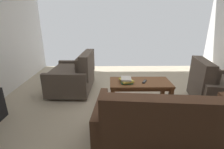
# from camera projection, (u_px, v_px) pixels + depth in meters

# --- Properties ---
(ground_plane) EXTENTS (5.51, 5.67, 0.01)m
(ground_plane) POSITION_uv_depth(u_px,v_px,m) (137.00, 110.00, 2.96)
(ground_plane) COLOR #B7A88E
(sofa_main) EXTENTS (1.82, 1.00, 0.85)m
(sofa_main) POSITION_uv_depth(u_px,v_px,m) (168.00, 124.00, 1.95)
(sofa_main) COLOR black
(sofa_main) RESTS_ON ground
(loveseat_near) EXTENTS (0.94, 1.14, 0.88)m
(loveseat_near) POSITION_uv_depth(u_px,v_px,m) (75.00, 76.00, 3.63)
(loveseat_near) COLOR black
(loveseat_near) RESTS_ON ground
(coffee_table) EXTENTS (1.12, 0.53, 0.45)m
(coffee_table) POSITION_uv_depth(u_px,v_px,m) (140.00, 85.00, 3.05)
(coffee_table) COLOR brown
(coffee_table) RESTS_ON ground
(armchair_side) EXTENTS (0.96, 1.12, 0.87)m
(armchair_side) POSITION_uv_depth(u_px,v_px,m) (215.00, 88.00, 2.99)
(armchair_side) COLOR black
(armchair_side) RESTS_ON ground
(book_stack) EXTENTS (0.27, 0.31, 0.09)m
(book_stack) POSITION_uv_depth(u_px,v_px,m) (126.00, 80.00, 2.98)
(book_stack) COLOR #337F51
(book_stack) RESTS_ON coffee_table
(tv_remote) EXTENTS (0.11, 0.16, 0.02)m
(tv_remote) POSITION_uv_depth(u_px,v_px,m) (144.00, 82.00, 3.00)
(tv_remote) COLOR black
(tv_remote) RESTS_ON coffee_table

